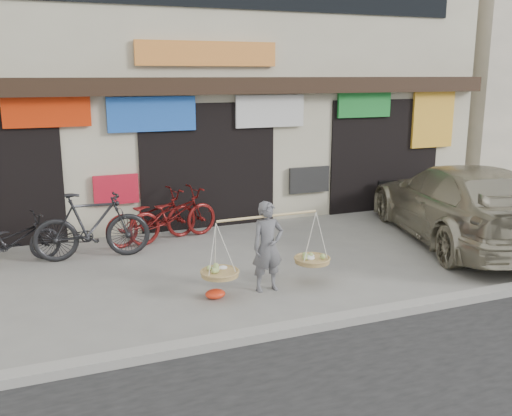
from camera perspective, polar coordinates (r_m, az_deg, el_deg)
name	(u,v)px	position (r m, az deg, el deg)	size (l,w,h in m)	color
ground	(272,277)	(9.53, 1.66, -6.95)	(70.00, 70.00, 0.00)	gray
kerb	(332,321)	(7.85, 7.57, -11.17)	(70.00, 0.25, 0.12)	gray
shophouse_block	(173,68)	(15.05, -8.28, 13.72)	(14.00, 6.32, 7.00)	#C1B99C
street_vendor	(268,251)	(8.79, 1.18, -4.29)	(2.13, 0.61, 1.41)	#5E5E63
bike_0	(13,241)	(10.84, -23.16, -3.05)	(0.59, 1.70, 0.89)	black
bike_1	(92,226)	(10.71, -16.10, -1.73)	(0.58, 2.06, 1.24)	black
bike_2	(173,215)	(11.62, -8.30, -0.68)	(0.69, 1.99, 1.04)	#611210
bike_3	(152,217)	(11.53, -10.36, -0.86)	(0.69, 1.99, 1.04)	#611210
suv	(461,203)	(12.08, 19.81, 0.47)	(3.52, 5.78, 1.57)	#A49D84
red_bag	(215,294)	(8.68, -4.09, -8.56)	(0.31, 0.25, 0.14)	red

